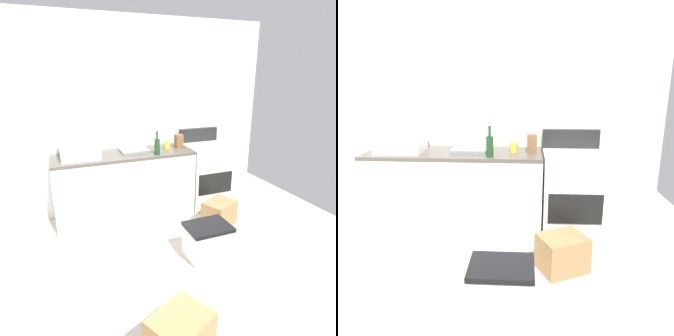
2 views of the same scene
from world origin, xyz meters
The scene contains 11 objects.
ground_plane centered at (0.00, 0.00, 0.00)m, with size 6.00×6.00×0.00m, color #B2A899.
wall_back centered at (0.00, 1.55, 1.30)m, with size 5.00×0.10×2.60m, color silver.
kitchen_counter centered at (0.30, 1.20, 0.45)m, with size 1.80×0.60×0.90m.
stove_oven centered at (1.52, 1.21, 0.47)m, with size 0.60×0.61×1.10m.
microwave centered at (-0.24, 1.17, 1.04)m, with size 0.46×0.34×0.27m, color white.
sink_basin centered at (0.46, 1.25, 0.92)m, with size 0.36×0.32×0.03m, color slate.
wine_bottle centered at (0.70, 0.99, 1.01)m, with size 0.07×0.07×0.30m.
coffee_mug centered at (0.92, 1.21, 0.95)m, with size 0.08×0.08×0.10m, color gold.
knife_block centered at (1.10, 1.23, 0.99)m, with size 0.10×0.10×0.18m, color brown.
cardboard_box_large centered at (1.37, 0.53, 0.16)m, with size 0.39×0.32×0.32m, color olive.
storage_bin centered at (0.88, -0.05, 0.19)m, with size 0.46×0.36×0.38m.
Camera 1 is at (-0.54, -2.46, 1.92)m, focal length 31.74 mm.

